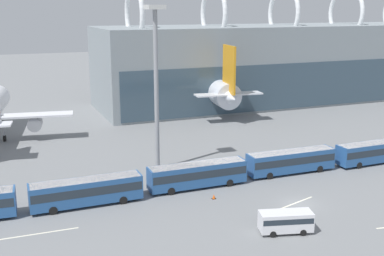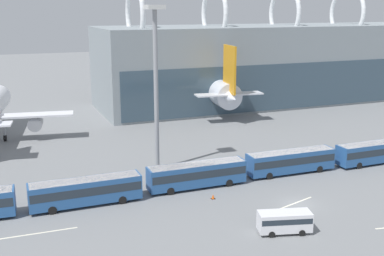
# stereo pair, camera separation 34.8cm
# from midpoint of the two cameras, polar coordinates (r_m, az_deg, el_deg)

# --- Properties ---
(ground_plane) EXTENTS (440.00, 440.00, 0.00)m
(ground_plane) POSITION_cam_midpoint_polar(r_m,az_deg,el_deg) (60.98, 12.41, -8.83)
(ground_plane) COLOR slate
(terminal_building) EXTENTS (151.73, 24.92, 28.94)m
(terminal_building) POSITION_cam_midpoint_polar(r_m,az_deg,el_deg) (144.10, 20.34, 7.81)
(terminal_building) COLOR gray
(terminal_building) RESTS_ON ground_plane
(airliner_at_gate_far) EXTENTS (32.57, 35.33, 16.01)m
(airliner_at_gate_far) POSITION_cam_midpoint_polar(r_m,az_deg,el_deg) (112.25, 1.96, 4.92)
(airliner_at_gate_far) COLOR silver
(airliner_at_gate_far) RESTS_ON ground_plane
(shuttle_bus_1) EXTENTS (13.42, 2.77, 3.32)m
(shuttle_bus_1) POSITION_cam_midpoint_polar(r_m,az_deg,el_deg) (60.00, -12.54, -7.22)
(shuttle_bus_1) COLOR #285693
(shuttle_bus_1) RESTS_ON ground_plane
(shuttle_bus_2) EXTENTS (13.44, 2.85, 3.32)m
(shuttle_bus_2) POSITION_cam_midpoint_polar(r_m,az_deg,el_deg) (64.23, 0.51, -5.42)
(shuttle_bus_2) COLOR #285693
(shuttle_bus_2) RESTS_ON ground_plane
(shuttle_bus_3) EXTENTS (13.48, 3.00, 3.32)m
(shuttle_bus_3) POSITION_cam_midpoint_polar(r_m,az_deg,el_deg) (71.13, 11.51, -3.76)
(shuttle_bus_3) COLOR #285693
(shuttle_bus_3) RESTS_ON ground_plane
(shuttle_bus_4) EXTENTS (13.42, 2.76, 3.32)m
(shuttle_bus_4) POSITION_cam_midpoint_polar(r_m,az_deg,el_deg) (79.35, 20.84, -2.55)
(shuttle_bus_4) COLOR #285693
(shuttle_bus_4) RESTS_ON ground_plane
(service_van_foreground) EXTENTS (5.98, 3.50, 2.34)m
(service_van_foreground) POSITION_cam_midpoint_polar(r_m,az_deg,el_deg) (53.06, 10.86, -10.71)
(service_van_foreground) COLOR silver
(service_van_foreground) RESTS_ON ground_plane
(floodlight_mast) EXTENTS (2.50, 2.50, 23.78)m
(floodlight_mast) POSITION_cam_midpoint_polar(r_m,az_deg,el_deg) (68.78, -4.44, 7.05)
(floodlight_mast) COLOR gray
(floodlight_mast) RESTS_ON ground_plane
(lane_stripe_0) EXTENTS (11.00, 0.55, 0.01)m
(lane_stripe_0) POSITION_cam_midpoint_polar(r_m,az_deg,el_deg) (54.98, -19.30, -11.95)
(lane_stripe_0) COLOR silver
(lane_stripe_0) RESTS_ON ground_plane
(lane_stripe_1) EXTENTS (8.59, 2.10, 0.01)m
(lane_stripe_1) POSITION_cam_midpoint_polar(r_m,az_deg,el_deg) (77.84, 15.98, -3.97)
(lane_stripe_1) COLOR silver
(lane_stripe_1) RESTS_ON ground_plane
(lane_stripe_2) EXTENTS (7.86, 2.61, 0.01)m
(lane_stripe_2) POSITION_cam_midpoint_polar(r_m,az_deg,el_deg) (60.65, 11.49, -8.90)
(lane_stripe_2) COLOR silver
(lane_stripe_2) RESTS_ON ground_plane
(traffic_cone_0) EXTENTS (0.52, 0.52, 0.60)m
(traffic_cone_0) POSITION_cam_midpoint_polar(r_m,az_deg,el_deg) (61.19, 2.44, -8.12)
(traffic_cone_0) COLOR black
(traffic_cone_0) RESTS_ON ground_plane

